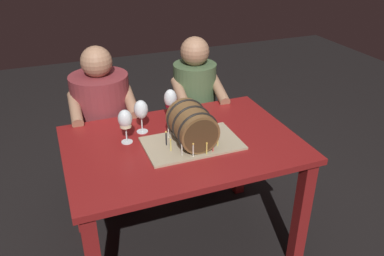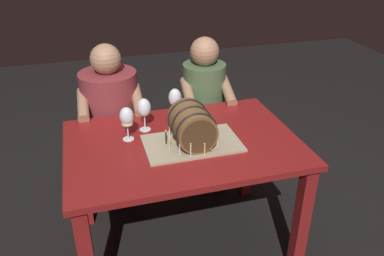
% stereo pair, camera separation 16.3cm
% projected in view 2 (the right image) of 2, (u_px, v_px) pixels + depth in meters
% --- Properties ---
extents(ground_plane, '(8.00, 8.00, 0.00)m').
position_uv_depth(ground_plane, '(184.00, 243.00, 2.52)').
color(ground_plane, black).
extents(dining_table, '(1.27, 0.87, 0.75)m').
position_uv_depth(dining_table, '(183.00, 159.00, 2.22)').
color(dining_table, maroon).
rests_on(dining_table, ground).
extents(barrel_cake, '(0.52, 0.32, 0.23)m').
position_uv_depth(barrel_cake, '(192.00, 127.00, 2.09)').
color(barrel_cake, tan).
rests_on(barrel_cake, dining_table).
extents(wine_glass_white, '(0.08, 0.08, 0.19)m').
position_uv_depth(wine_glass_white, '(127.00, 118.00, 2.13)').
color(wine_glass_white, white).
rests_on(wine_glass_white, dining_table).
extents(wine_glass_empty, '(0.08, 0.08, 0.20)m').
position_uv_depth(wine_glass_empty, '(144.00, 108.00, 2.22)').
color(wine_glass_empty, white).
rests_on(wine_glass_empty, dining_table).
extents(wine_glass_red, '(0.08, 0.08, 0.20)m').
position_uv_depth(wine_glass_red, '(175.00, 99.00, 2.35)').
color(wine_glass_red, white).
rests_on(wine_glass_red, dining_table).
extents(person_seated_left, '(0.42, 0.49, 1.14)m').
position_uv_depth(person_seated_left, '(113.00, 128.00, 2.74)').
color(person_seated_left, '#4C1B1E').
rests_on(person_seated_left, ground).
extents(person_seated_right, '(0.38, 0.47, 1.14)m').
position_uv_depth(person_seated_right, '(204.00, 121.00, 2.92)').
color(person_seated_right, '#2A3A24').
rests_on(person_seated_right, ground).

